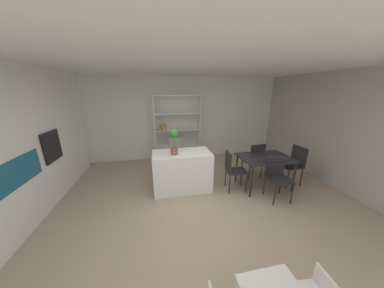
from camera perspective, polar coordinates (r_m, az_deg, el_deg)
name	(u,v)px	position (r m, az deg, el deg)	size (l,w,h in m)	color
ground_plane	(198,211)	(3.64, 1.82, -21.01)	(9.57, 9.57, 0.00)	tan
ceiling_slab	(199,57)	(2.91, 2.38, 26.53)	(6.96, 6.09, 0.06)	white
back_partition	(177,119)	(5.91, -4.81, 8.25)	(6.96, 0.06, 2.69)	silver
right_partition_gray	(358,135)	(5.06, 43.66, 2.07)	(0.06, 6.09, 2.69)	#B2ADA3
cabinet_niche_splashback	(16,173)	(3.75, -45.37, -6.80)	(0.01, 1.09, 0.45)	#1E6084
built_in_oven	(52,146)	(4.50, -38.91, -0.53)	(0.06, 0.57, 0.61)	black
kitchen_island	(182,171)	(4.12, -3.28, -8.74)	(1.31, 0.70, 0.91)	white
potted_plant_on_island	(174,140)	(3.74, -5.96, 1.46)	(0.19, 0.19, 0.56)	brown
open_bookshelf	(175,134)	(5.62, -5.50, 3.23)	(1.43, 0.33, 2.11)	white
dining_table	(265,160)	(4.44, 22.84, -4.84)	(1.17, 0.85, 0.77)	#232328
dining_chair_window_side	(294,162)	(4.97, 30.45, -5.07)	(0.48, 0.46, 0.96)	#232328
dining_chair_far	(255,158)	(4.84, 19.88, -4.37)	(0.46, 0.45, 0.96)	#232328
dining_chair_near	(277,174)	(4.17, 26.10, -8.76)	(0.47, 0.49, 0.91)	#232328
dining_chair_island_side	(232,168)	(4.12, 13.09, -7.60)	(0.49, 0.45, 0.94)	#232328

